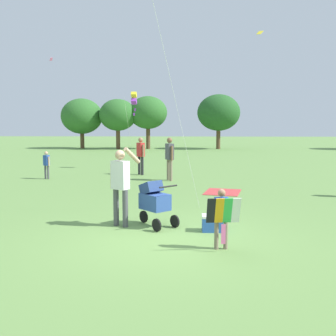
% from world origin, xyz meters
% --- Properties ---
extents(ground_plane, '(120.00, 120.00, 0.00)m').
position_xyz_m(ground_plane, '(0.00, 0.00, 0.00)').
color(ground_plane, '#668E47').
extents(treeline_distant, '(29.43, 3.85, 4.79)m').
position_xyz_m(treeline_distant, '(0.66, 27.78, 3.08)').
color(treeline_distant, brown).
rests_on(treeline_distant, ground).
extents(child_with_butterfly_kite, '(0.62, 0.39, 1.12)m').
position_xyz_m(child_with_butterfly_kite, '(1.11, -0.61, 0.67)').
color(child_with_butterfly_kite, '#7F705B').
rests_on(child_with_butterfly_kite, ground).
extents(person_adult_flyer, '(0.69, 0.49, 1.80)m').
position_xyz_m(person_adult_flyer, '(-1.00, 0.99, 1.04)').
color(person_adult_flyer, '#4C4C51').
rests_on(person_adult_flyer, ground).
extents(stroller, '(0.96, 0.99, 1.03)m').
position_xyz_m(stroller, '(-0.25, 1.03, 0.61)').
color(stroller, black).
rests_on(stroller, ground).
extents(kite_orange_delta, '(0.27, 3.82, 3.85)m').
position_xyz_m(kite_orange_delta, '(-2.12, 12.23, 3.50)').
color(kite_orange_delta, yellow).
rests_on(kite_orange_delta, ground).
extents(person_red_shirt, '(0.39, 0.44, 1.67)m').
position_xyz_m(person_red_shirt, '(-1.55, 9.96, 0.98)').
color(person_red_shirt, '#232328').
rests_on(person_red_shirt, ground).
extents(person_sitting_far, '(0.37, 0.51, 1.73)m').
position_xyz_m(person_sitting_far, '(-0.19, 8.22, 1.02)').
color(person_sitting_far, '#7F705B').
rests_on(person_sitting_far, ground).
extents(person_kid_running, '(0.32, 0.26, 1.15)m').
position_xyz_m(person_kid_running, '(-5.29, 8.43, 0.68)').
color(person_kid_running, '#4C4C51').
rests_on(person_kid_running, ground).
extents(picnic_blanket, '(1.41, 1.58, 0.02)m').
position_xyz_m(picnic_blanket, '(1.69, 5.52, 0.01)').
color(picnic_blanket, '#CC3D3D').
rests_on(picnic_blanket, ground).
extents(cooler_box, '(0.45, 0.33, 0.35)m').
position_xyz_m(cooler_box, '(1.03, 0.65, 0.18)').
color(cooler_box, '#2D5BB7').
rests_on(cooler_box, ground).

